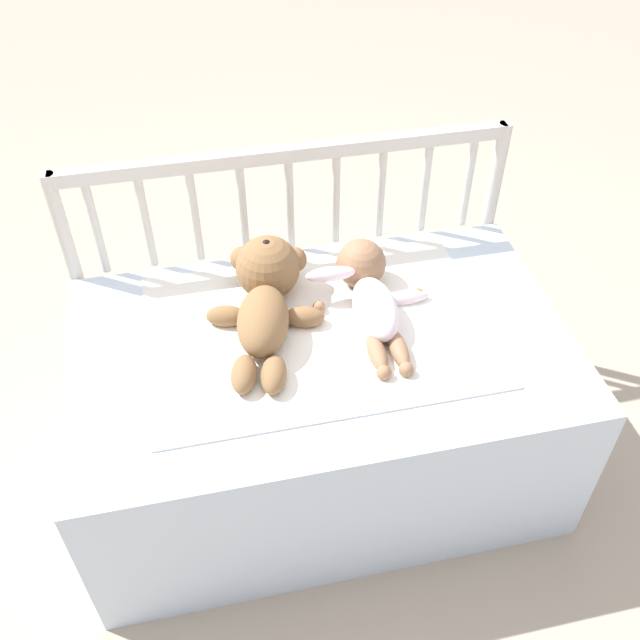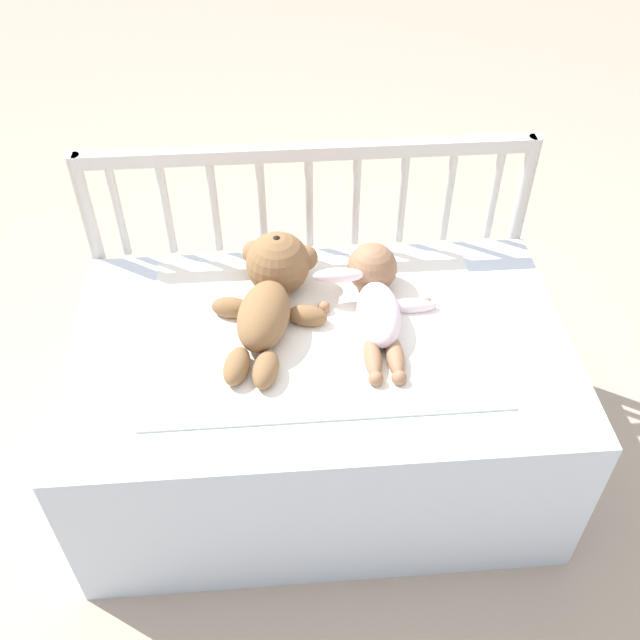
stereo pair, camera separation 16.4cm
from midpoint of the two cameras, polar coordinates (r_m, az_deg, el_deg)
The scene contains 6 objects.
ground_plane at distance 2.04m, azimuth 2.38°, elevation -11.33°, with size 12.00×12.00×0.00m, color tan.
crib_mattress at distance 1.85m, azimuth 2.58°, elevation -7.08°, with size 1.18×0.72×0.47m.
crib_rail at distance 1.91m, azimuth 1.61°, elevation 7.88°, with size 1.18×0.04×0.77m.
blanket at distance 1.70m, azimuth 2.61°, elevation -0.90°, with size 0.81×0.56×0.01m.
teddy_bear at distance 1.71m, azimuth -1.20°, elevation 2.35°, with size 0.29×0.45×0.16m.
baby at distance 1.73m, azimuth 7.23°, elevation 1.72°, with size 0.30×0.41×0.13m.
Camera 2 is at (-0.09, -1.18, 1.66)m, focal length 40.00 mm.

